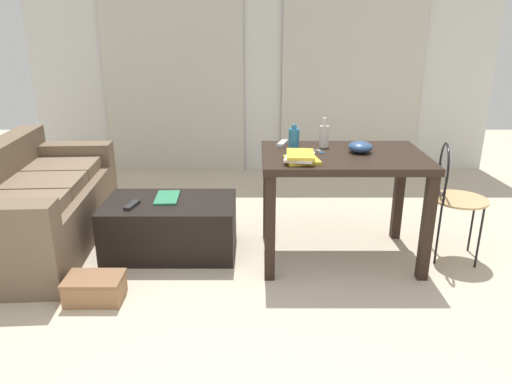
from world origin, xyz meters
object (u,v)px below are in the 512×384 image
object	(u,v)px
craft_table	(345,171)
magazine	(169,197)
book_stack	(303,157)
scissors	(323,152)
tv_remote_primary	(134,205)
bottle_near	(326,135)
bowl	(363,147)
bottle_far	(296,140)
coffee_table	(173,226)
couch	(37,206)
wire_chair	(454,189)
shoebox	(97,288)
tv_remote_on_table	(285,143)

from	to	relation	value
craft_table	magazine	bearing A→B (deg)	173.16
craft_table	book_stack	bearing A→B (deg)	-148.02
book_stack	scissors	xyz separation A→B (m)	(0.16, 0.24, -0.03)
tv_remote_primary	book_stack	bearing A→B (deg)	3.49
bottle_near	tv_remote_primary	xyz separation A→B (m)	(-1.40, -0.21, -0.47)
bowl	bottle_far	bearing A→B (deg)	175.86
coffee_table	book_stack	world-z (taller)	book_stack
couch	bottle_far	xyz separation A→B (m)	(2.00, -0.14, 0.57)
wire_chair	magazine	world-z (taller)	wire_chair
coffee_table	bottle_far	bearing A→B (deg)	-1.36
bowl	shoebox	size ratio (longest dim) A/B	0.48
scissors	shoebox	distance (m)	1.77
couch	bowl	world-z (taller)	bowl
bottle_far	scissors	size ratio (longest dim) A/B	1.89
coffee_table	bottle_far	size ratio (longest dim) A/B	5.04
magazine	book_stack	bearing A→B (deg)	-22.63
bowl	scissors	xyz separation A→B (m)	(-0.28, 0.01, -0.04)
bowl	coffee_table	bearing A→B (deg)	177.70
wire_chair	scissors	distance (m)	0.99
wire_chair	tv_remote_primary	bearing A→B (deg)	-179.71
couch	scissors	distance (m)	2.25
wire_chair	bottle_near	world-z (taller)	bottle_near
bottle_far	magazine	world-z (taller)	bottle_far
couch	scissors	bearing A→B (deg)	-4.45
coffee_table	scissors	world-z (taller)	scissors
bottle_near	shoebox	world-z (taller)	bottle_near
couch	tv_remote_on_table	size ratio (longest dim) A/B	10.51
wire_chair	bottle_far	xyz separation A→B (m)	(-1.14, 0.07, 0.34)
coffee_table	magazine	distance (m)	0.22
bowl	couch	bearing A→B (deg)	175.89
coffee_table	tv_remote_primary	size ratio (longest dim) A/B	5.57
tv_remote_on_table	scissors	xyz separation A→B (m)	(0.26, -0.21, -0.01)
bottle_near	bottle_far	xyz separation A→B (m)	(-0.23, -0.13, -0.00)
bowl	scissors	world-z (taller)	bowl
bottle_near	scissors	size ratio (longest dim) A/B	2.11
scissors	coffee_table	bearing A→B (deg)	177.47
craft_table	tv_remote_primary	size ratio (longest dim) A/B	6.57
bottle_far	shoebox	distance (m)	1.66
bottle_far	magazine	size ratio (longest dim) A/B	0.65
craft_table	book_stack	distance (m)	0.41
craft_table	wire_chair	bearing A→B (deg)	-0.02
book_stack	bottle_far	bearing A→B (deg)	95.60
bottle_near	tv_remote_on_table	xyz separation A→B (m)	(-0.30, 0.06, -0.08)
couch	scissors	size ratio (longest dim) A/B	17.54
coffee_table	tv_remote_primary	xyz separation A→B (m)	(-0.25, -0.11, 0.21)
craft_table	bowl	distance (m)	0.21
tv_remote_primary	craft_table	bearing A→B (deg)	12.86
bottle_far	bowl	size ratio (longest dim) A/B	1.13
coffee_table	bottle_near	distance (m)	1.34
tv_remote_primary	coffee_table	bearing A→B (deg)	35.11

